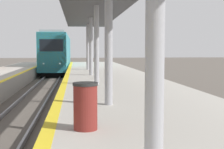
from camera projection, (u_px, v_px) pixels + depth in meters
name	position (u px, v px, depth m)	size (l,w,h in m)	color
train	(58.00, 53.00, 39.01)	(2.70, 21.16, 4.56)	black
station_canopy	(96.00, 6.00, 14.60)	(3.31, 27.56, 3.93)	#99999E
trash_bin	(85.00, 106.00, 6.48)	(0.52, 0.52, 0.99)	maroon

